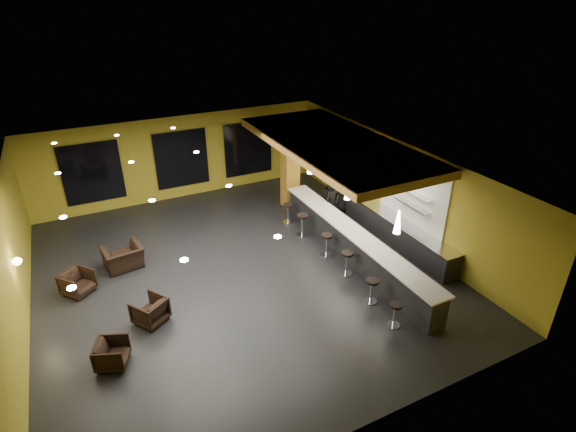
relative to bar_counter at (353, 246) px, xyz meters
name	(u,v)px	position (x,y,z in m)	size (l,w,h in m)	color
floor	(239,272)	(-3.65, 1.00, -0.55)	(12.00, 13.00, 0.10)	black
ceiling	(233,168)	(-3.65, 1.00, 3.05)	(12.00, 13.00, 0.10)	black
wall_back	(181,157)	(-3.65, 7.55, 1.25)	(12.00, 0.10, 3.50)	#A19024
wall_front	(361,371)	(-3.65, -5.55, 1.25)	(12.00, 0.10, 3.50)	#A19024
wall_left	(9,275)	(-9.70, 1.00, 1.25)	(0.10, 13.00, 3.50)	#A19024
wall_right	(396,187)	(2.40, 1.00, 1.25)	(0.10, 13.00, 3.50)	#A19024
wood_soffit	(334,144)	(0.35, 2.00, 2.86)	(3.60, 8.00, 0.28)	olive
window_left	(92,173)	(-7.15, 7.44, 1.20)	(2.20, 0.06, 2.40)	black
window_center	(182,159)	(-3.65, 7.44, 1.20)	(2.20, 0.06, 2.40)	black
window_right	(248,149)	(-0.65, 7.44, 1.20)	(2.20, 0.06, 2.40)	black
tile_backsplash	(413,192)	(2.31, 0.00, 1.50)	(0.06, 3.20, 2.40)	white
bar_counter	(353,246)	(0.00, 0.00, 0.00)	(0.60, 8.00, 1.00)	black
bar_top	(354,232)	(0.00, 0.00, 0.52)	(0.78, 8.10, 0.05)	silver
prep_counter	(391,228)	(2.00, 0.50, -0.07)	(0.70, 6.00, 0.86)	black
prep_top	(393,217)	(2.00, 0.50, 0.39)	(0.72, 6.00, 0.03)	silver
wall_shelf_lower	(412,205)	(2.17, -0.20, 1.10)	(0.30, 1.50, 0.03)	silver
wall_shelf_upper	(414,193)	(2.17, -0.20, 1.55)	(0.30, 1.50, 0.03)	silver
column	(290,166)	(0.00, 4.60, 1.25)	(0.60, 0.60, 3.50)	#A97725
wall_sconce	(17,261)	(-9.53, 1.50, 1.30)	(0.22, 0.22, 0.22)	#FFE5B2
pendant_0	(398,222)	(0.00, -2.00, 1.85)	(0.20, 0.20, 0.70)	white
pendant_1	(348,189)	(0.00, 0.50, 1.85)	(0.20, 0.20, 0.70)	white
pendant_2	(310,164)	(0.00, 3.00, 1.85)	(0.20, 0.20, 0.70)	white
staff_a	(332,204)	(0.61, 2.35, 0.39)	(0.65, 0.43, 1.78)	black
staff_b	(331,198)	(1.01, 3.08, 0.26)	(0.74, 0.58, 1.53)	black
staff_c	(342,190)	(1.58, 3.16, 0.44)	(0.92, 0.60, 1.89)	black
armchair_a	(112,354)	(-7.80, -1.36, -0.17)	(0.72, 0.74, 0.67)	black
armchair_b	(150,311)	(-6.67, -0.18, -0.14)	(0.78, 0.80, 0.73)	black
armchair_c	(78,283)	(-8.32, 2.08, -0.14)	(0.78, 0.80, 0.73)	black
armchair_d	(123,257)	(-6.90, 2.88, -0.12)	(1.17, 1.02, 0.76)	black
bar_stool_0	(395,312)	(-0.87, -3.28, -0.04)	(0.37, 0.37, 0.72)	silver
bar_stool_1	(372,288)	(-0.81, -2.17, -0.01)	(0.38, 0.38, 0.76)	silver
bar_stool_2	(347,260)	(-0.67, -0.67, 0.02)	(0.41, 0.41, 0.81)	silver
bar_stool_3	(327,242)	(-0.66, 0.57, 0.01)	(0.41, 0.41, 0.80)	silver
bar_stool_4	(302,222)	(-0.75, 2.14, 0.04)	(0.43, 0.43, 0.84)	silver
bar_stool_5	(288,211)	(-0.75, 3.28, 0.00)	(0.39, 0.39, 0.78)	silver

